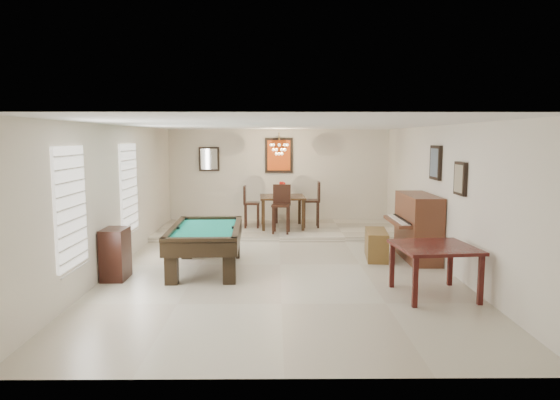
{
  "coord_description": "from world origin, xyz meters",
  "views": [
    {
      "loc": [
        -0.08,
        -9.16,
        2.36
      ],
      "look_at": [
        0.0,
        0.6,
        1.15
      ],
      "focal_mm": 32.0,
      "sensor_mm": 36.0,
      "label": 1
    }
  ],
  "objects_px": {
    "upright_piano": "(410,227)",
    "dining_chair_north": "(282,205)",
    "apothecary_chest": "(115,254)",
    "dining_chair_south": "(281,209)",
    "pool_table": "(206,249)",
    "flower_vase": "(282,186)",
    "square_table": "(434,271)",
    "dining_table": "(282,209)",
    "dining_chair_west": "(252,207)",
    "chandelier": "(279,145)",
    "dining_chair_east": "(311,204)",
    "piano_bench": "(376,245)"
  },
  "relations": [
    {
      "from": "upright_piano",
      "to": "dining_chair_east",
      "type": "distance_m",
      "value": 3.38
    },
    {
      "from": "dining_table",
      "to": "dining_chair_south",
      "type": "bearing_deg",
      "value": -92.84
    },
    {
      "from": "flower_vase",
      "to": "dining_chair_north",
      "type": "xyz_separation_m",
      "value": [
        0.01,
        0.73,
        -0.57
      ]
    },
    {
      "from": "pool_table",
      "to": "piano_bench",
      "type": "height_order",
      "value": "pool_table"
    },
    {
      "from": "dining_chair_south",
      "to": "dining_chair_north",
      "type": "xyz_separation_m",
      "value": [
        0.04,
        1.51,
        -0.09
      ]
    },
    {
      "from": "dining_chair_east",
      "to": "dining_table",
      "type": "bearing_deg",
      "value": -85.9
    },
    {
      "from": "apothecary_chest",
      "to": "dining_chair_west",
      "type": "distance_m",
      "value": 4.74
    },
    {
      "from": "pool_table",
      "to": "flower_vase",
      "type": "distance_m",
      "value": 3.99
    },
    {
      "from": "dining_table",
      "to": "dining_chair_north",
      "type": "height_order",
      "value": "dining_chair_north"
    },
    {
      "from": "dining_chair_east",
      "to": "chandelier",
      "type": "distance_m",
      "value": 1.71
    },
    {
      "from": "dining_chair_north",
      "to": "dining_chair_south",
      "type": "bearing_deg",
      "value": 88.28
    },
    {
      "from": "apothecary_chest",
      "to": "dining_chair_south",
      "type": "height_order",
      "value": "dining_chair_south"
    },
    {
      "from": "pool_table",
      "to": "dining_chair_west",
      "type": "distance_m",
      "value": 3.72
    },
    {
      "from": "dining_table",
      "to": "dining_chair_west",
      "type": "bearing_deg",
      "value": 179.07
    },
    {
      "from": "square_table",
      "to": "apothecary_chest",
      "type": "bearing_deg",
      "value": 169.55
    },
    {
      "from": "upright_piano",
      "to": "apothecary_chest",
      "type": "relative_size",
      "value": 1.78
    },
    {
      "from": "upright_piano",
      "to": "dining_chair_north",
      "type": "bearing_deg",
      "value": 124.44
    },
    {
      "from": "flower_vase",
      "to": "dining_chair_east",
      "type": "relative_size",
      "value": 0.23
    },
    {
      "from": "pool_table",
      "to": "dining_chair_east",
      "type": "relative_size",
      "value": 1.94
    },
    {
      "from": "dining_chair_south",
      "to": "chandelier",
      "type": "distance_m",
      "value": 1.65
    },
    {
      "from": "pool_table",
      "to": "flower_vase",
      "type": "xyz_separation_m",
      "value": [
        1.42,
        3.64,
        0.79
      ]
    },
    {
      "from": "piano_bench",
      "to": "dining_table",
      "type": "distance_m",
      "value": 3.38
    },
    {
      "from": "apothecary_chest",
      "to": "dining_table",
      "type": "bearing_deg",
      "value": 56.03
    },
    {
      "from": "piano_bench",
      "to": "apothecary_chest",
      "type": "height_order",
      "value": "apothecary_chest"
    },
    {
      "from": "piano_bench",
      "to": "flower_vase",
      "type": "height_order",
      "value": "flower_vase"
    },
    {
      "from": "flower_vase",
      "to": "dining_chair_west",
      "type": "xyz_separation_m",
      "value": [
        -0.77,
        0.01,
        -0.52
      ]
    },
    {
      "from": "apothecary_chest",
      "to": "dining_chair_north",
      "type": "xyz_separation_m",
      "value": [
        2.86,
        4.98,
        0.17
      ]
    },
    {
      "from": "apothecary_chest",
      "to": "dining_chair_south",
      "type": "xyz_separation_m",
      "value": [
        2.82,
        3.47,
        0.26
      ]
    },
    {
      "from": "dining_chair_north",
      "to": "dining_chair_east",
      "type": "bearing_deg",
      "value": 136.06
    },
    {
      "from": "square_table",
      "to": "upright_piano",
      "type": "bearing_deg",
      "value": 83.69
    },
    {
      "from": "dining_table",
      "to": "dining_chair_east",
      "type": "relative_size",
      "value": 0.96
    },
    {
      "from": "dining_chair_north",
      "to": "chandelier",
      "type": "distance_m",
      "value": 1.8
    },
    {
      "from": "square_table",
      "to": "flower_vase",
      "type": "relative_size",
      "value": 4.24
    },
    {
      "from": "dining_chair_north",
      "to": "flower_vase",
      "type": "bearing_deg",
      "value": 89.51
    },
    {
      "from": "dining_chair_north",
      "to": "dining_chair_west",
      "type": "distance_m",
      "value": 1.06
    },
    {
      "from": "dining_chair_north",
      "to": "dining_chair_east",
      "type": "relative_size",
      "value": 0.83
    },
    {
      "from": "upright_piano",
      "to": "dining_table",
      "type": "xyz_separation_m",
      "value": [
        -2.47,
        2.86,
        -0.06
      ]
    },
    {
      "from": "square_table",
      "to": "piano_bench",
      "type": "bearing_deg",
      "value": 99.57
    },
    {
      "from": "apothecary_chest",
      "to": "chandelier",
      "type": "relative_size",
      "value": 1.44
    },
    {
      "from": "pool_table",
      "to": "apothecary_chest",
      "type": "xyz_separation_m",
      "value": [
        -1.44,
        -0.6,
        0.06
      ]
    },
    {
      "from": "dining_chair_south",
      "to": "pool_table",
      "type": "bearing_deg",
      "value": -108.71
    },
    {
      "from": "dining_chair_west",
      "to": "pool_table",
      "type": "bearing_deg",
      "value": 170.37
    },
    {
      "from": "dining_chair_south",
      "to": "dining_chair_north",
      "type": "height_order",
      "value": "dining_chair_south"
    },
    {
      "from": "upright_piano",
      "to": "dining_chair_east",
      "type": "xyz_separation_m",
      "value": [
        -1.74,
        2.9,
        0.06
      ]
    },
    {
      "from": "apothecary_chest",
      "to": "dining_chair_south",
      "type": "distance_m",
      "value": 4.48
    },
    {
      "from": "pool_table",
      "to": "piano_bench",
      "type": "relative_size",
      "value": 2.24
    },
    {
      "from": "piano_bench",
      "to": "apothecary_chest",
      "type": "distance_m",
      "value": 4.89
    },
    {
      "from": "apothecary_chest",
      "to": "piano_bench",
      "type": "bearing_deg",
      "value": 16.79
    },
    {
      "from": "dining_chair_south",
      "to": "chandelier",
      "type": "bearing_deg",
      "value": 100.39
    },
    {
      "from": "square_table",
      "to": "dining_chair_east",
      "type": "relative_size",
      "value": 0.96
    }
  ]
}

